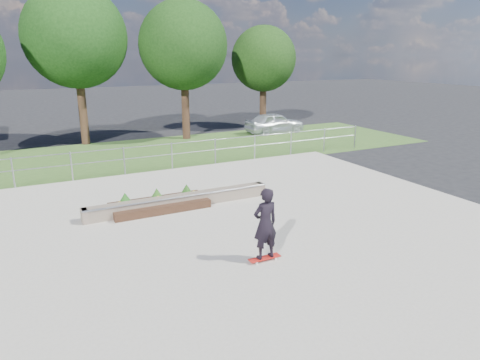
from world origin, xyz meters
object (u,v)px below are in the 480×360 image
planter_bed (159,203)px  skateboarder (265,224)px  grind_ledge (180,201)px  parked_car (275,123)px

planter_bed → skateboarder: skateboarder is taller
grind_ledge → parked_car: bearing=46.8°
planter_bed → skateboarder: 4.82m
planter_bed → parked_car: parked_car is taller
parked_car → grind_ledge: bearing=135.8°
parked_car → skateboarder: bearing=147.0°
grind_ledge → skateboarder: bearing=-83.0°
grind_ledge → parked_car: (9.89, 10.54, 0.38)m
grind_ledge → parked_car: 14.46m
skateboarder → parked_car: size_ratio=0.47×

